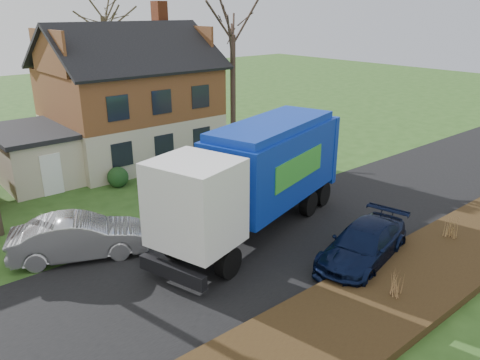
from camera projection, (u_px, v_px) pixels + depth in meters
ground at (259, 246)px, 18.41m from camera, size 120.00×120.00×0.00m
road at (259, 246)px, 18.40m from camera, size 80.00×7.00×0.02m
mulch_verge at (373, 305)px, 14.54m from camera, size 80.00×3.50×0.30m
main_house at (122, 94)px, 27.93m from camera, size 12.95×8.95×9.26m
garbage_truck at (258, 172)px, 19.00m from camera, size 10.74×5.56×4.45m
silver_sedan at (79, 237)px, 17.41m from camera, size 5.19×3.52×1.62m
navy_wagon at (363, 245)px, 17.04m from camera, size 5.21×3.01×1.42m
tree_front_east at (233, 13)px, 27.33m from camera, size 3.78×3.78×10.51m
tree_back at (101, 0)px, 32.85m from camera, size 3.56×3.56×11.28m
grass_clump_mid at (396, 283)px, 14.63m from camera, size 0.30×0.25×0.84m
grass_clump_east at (450, 226)px, 18.36m from camera, size 0.38×0.31×0.94m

